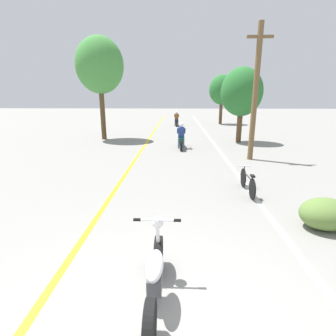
# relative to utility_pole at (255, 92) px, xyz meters

# --- Properties ---
(lane_stripe_center) EXTENTS (0.14, 48.00, 0.01)m
(lane_stripe_center) POSITION_rel_utility_pole_xyz_m (-5.33, 3.06, -2.99)
(lane_stripe_center) COLOR yellow
(lane_stripe_center) RESTS_ON ground
(lane_stripe_edge) EXTENTS (0.14, 48.00, 0.01)m
(lane_stripe_edge) POSITION_rel_utility_pole_xyz_m (-1.11, 3.06, -2.99)
(lane_stripe_edge) COLOR white
(lane_stripe_edge) RESTS_ON ground
(utility_pole) EXTENTS (1.10, 0.24, 5.82)m
(utility_pole) POSITION_rel_utility_pole_xyz_m (0.00, 0.00, 0.00)
(utility_pole) COLOR brown
(utility_pole) RESTS_ON ground
(roadside_tree_right_near) EXTENTS (2.53, 2.28, 4.54)m
(roadside_tree_right_near) POSITION_rel_utility_pole_xyz_m (0.50, 4.70, 0.06)
(roadside_tree_right_near) COLOR #513A23
(roadside_tree_right_near) RESTS_ON ground
(roadside_tree_right_far) EXTENTS (2.57, 2.31, 4.94)m
(roadside_tree_right_far) POSITION_rel_utility_pole_xyz_m (1.11, 15.89, 0.43)
(roadside_tree_right_far) COLOR #513A23
(roadside_tree_right_far) RESTS_ON ground
(roadside_tree_left) EXTENTS (3.06, 2.75, 6.49)m
(roadside_tree_left) POSITION_rel_utility_pole_xyz_m (-8.38, 5.62, 1.70)
(roadside_tree_left) COLOR #513A23
(roadside_tree_left) RESTS_ON ground
(roadside_bush) EXTENTS (1.10, 0.88, 0.70)m
(roadside_bush) POSITION_rel_utility_pole_xyz_m (-0.12, -6.61, -2.65)
(roadside_bush) COLOR #5B7A38
(roadside_bush) RESTS_ON ground
(motorcycle_foreground) EXTENTS (0.72, 2.04, 1.07)m
(motorcycle_foreground) POSITION_rel_utility_pole_xyz_m (-3.69, -8.90, -2.57)
(motorcycle_foreground) COLOR black
(motorcycle_foreground) RESTS_ON ground
(motorcycle_rider_lead) EXTENTS (0.50, 2.08, 1.43)m
(motorcycle_rider_lead) POSITION_rel_utility_pole_xyz_m (-3.17, 2.56, -2.45)
(motorcycle_rider_lead) COLOR black
(motorcycle_rider_lead) RESTS_ON ground
(motorcycle_rider_far) EXTENTS (0.50, 2.06, 1.41)m
(motorcycle_rider_far) POSITION_rel_utility_pole_xyz_m (-3.47, 14.02, -2.47)
(motorcycle_rider_far) COLOR black
(motorcycle_rider_far) RESTS_ON ground
(bicycle_parked) EXTENTS (0.44, 1.67, 0.71)m
(bicycle_parked) POSITION_rel_utility_pole_xyz_m (-1.25, -4.41, -2.66)
(bicycle_parked) COLOR black
(bicycle_parked) RESTS_ON ground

